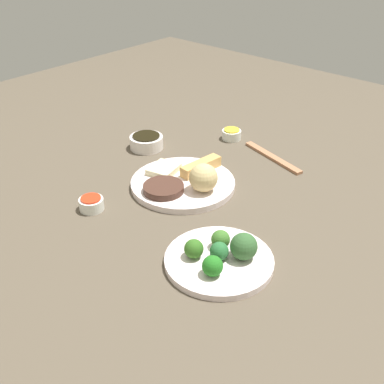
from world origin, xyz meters
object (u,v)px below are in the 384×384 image
object	(u,v)px
sauce_ramekin_hot_mustard	(231,135)
chopsticks_pair	(273,157)
broccoli_plate	(219,261)
soy_sauce_bowl	(146,142)
main_plate	(183,184)
sauce_ramekin_sweet_and_sour	(91,204)

from	to	relation	value
sauce_ramekin_hot_mustard	chopsticks_pair	world-z (taller)	sauce_ramekin_hot_mustard
broccoli_plate	sauce_ramekin_hot_mustard	bearing A→B (deg)	125.26
soy_sauce_bowl	sauce_ramekin_hot_mustard	distance (m)	0.26
main_plate	sauce_ramekin_sweet_and_sour	bearing A→B (deg)	-111.89
sauce_ramekin_hot_mustard	broccoli_plate	bearing A→B (deg)	-54.74
broccoli_plate	chopsticks_pair	size ratio (longest dim) A/B	1.00
soy_sauce_bowl	chopsticks_pair	xyz separation A→B (m)	(0.31, 0.19, -0.01)
soy_sauce_bowl	broccoli_plate	bearing A→B (deg)	-28.88
sauce_ramekin_sweet_and_sour	sauce_ramekin_hot_mustard	bearing A→B (deg)	89.25
sauce_ramekin_sweet_and_sour	broccoli_plate	bearing A→B (deg)	7.07
main_plate	sauce_ramekin_sweet_and_sour	xyz separation A→B (m)	(-0.09, -0.22, 0.01)
sauce_ramekin_sweet_and_sour	chopsticks_pair	size ratio (longest dim) A/B	0.26
main_plate	broccoli_plate	bearing A→B (deg)	-34.24
chopsticks_pair	broccoli_plate	bearing A→B (deg)	-69.02
soy_sauce_bowl	sauce_ramekin_sweet_and_sour	world-z (taller)	soy_sauce_bowl
main_plate	sauce_ramekin_hot_mustard	world-z (taller)	sauce_ramekin_hot_mustard
sauce_ramekin_hot_mustard	sauce_ramekin_sweet_and_sour	world-z (taller)	same
main_plate	sauce_ramekin_sweet_and_sour	distance (m)	0.24
main_plate	sauce_ramekin_sweet_and_sour	world-z (taller)	sauce_ramekin_sweet_and_sour
broccoli_plate	main_plate	bearing A→B (deg)	145.76
sauce_ramekin_sweet_and_sour	main_plate	bearing A→B (deg)	68.11
broccoli_plate	chopsticks_pair	world-z (taller)	broccoli_plate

